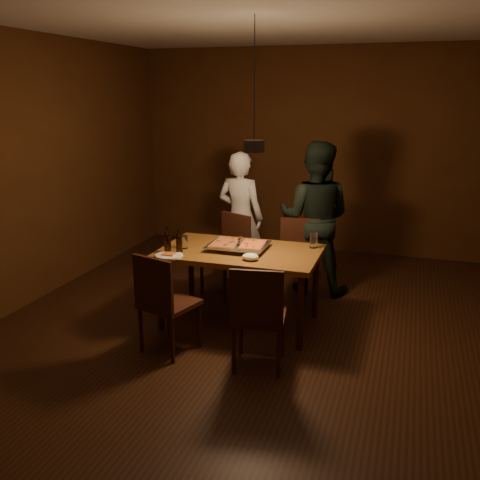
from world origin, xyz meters
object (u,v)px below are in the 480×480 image
(beer_bottle_a, at_px, (167,240))
(chair_far_left, at_px, (230,247))
(chair_near_right, at_px, (258,309))
(pendant_lamp, at_px, (254,145))
(chair_far_right, at_px, (299,253))
(diner_white, at_px, (240,217))
(pizza_tray, at_px, (238,247))
(plate_slice, at_px, (169,255))
(beer_bottle_b, at_px, (179,242))
(dining_table, at_px, (240,258))
(diner_dark, at_px, (315,218))
(chair_near_left, at_px, (162,295))

(beer_bottle_a, bearing_deg, chair_far_left, 76.71)
(chair_near_right, relative_size, pendant_lamp, 0.44)
(chair_far_right, relative_size, diner_white, 0.32)
(chair_far_left, bearing_deg, pizza_tray, 139.15)
(pizza_tray, xyz_separation_m, plate_slice, (-0.53, -0.42, -0.01))
(chair_far_right, bearing_deg, beer_bottle_b, 35.96)
(chair_far_right, distance_m, pizza_tray, 0.90)
(dining_table, height_order, diner_white, diner_white)
(beer_bottle_a, height_order, diner_dark, diner_dark)
(chair_far_right, height_order, plate_slice, chair_far_right)
(dining_table, bearing_deg, diner_white, 107.77)
(beer_bottle_a, xyz_separation_m, pendant_lamp, (0.80, 0.09, 0.89))
(chair_far_left, height_order, chair_near_left, same)
(pizza_tray, distance_m, diner_white, 1.25)
(chair_near_left, height_order, diner_dark, diner_dark)
(dining_table, xyz_separation_m, diner_white, (-0.39, 1.23, 0.10))
(chair_far_left, distance_m, plate_slice, 1.19)
(chair_far_right, xyz_separation_m, pizza_tray, (-0.45, -0.74, 0.24))
(chair_far_left, distance_m, chair_near_right, 1.78)
(chair_far_right, bearing_deg, dining_table, 49.35)
(chair_near_right, relative_size, beer_bottle_a, 1.99)
(pendant_lamp, bearing_deg, diner_dark, 76.51)
(chair_far_right, height_order, beer_bottle_b, beer_bottle_b)
(chair_near_left, bearing_deg, chair_far_right, 78.12)
(pendant_lamp, bearing_deg, diner_white, 112.27)
(dining_table, bearing_deg, beer_bottle_b, -152.65)
(dining_table, height_order, chair_far_right, chair_far_right)
(diner_dark, bearing_deg, chair_far_right, 77.31)
(beer_bottle_b, bearing_deg, diner_white, 85.62)
(pendant_lamp, bearing_deg, beer_bottle_b, -173.72)
(dining_table, relative_size, beer_bottle_b, 6.75)
(dining_table, height_order, chair_far_left, chair_far_left)
(chair_far_left, xyz_separation_m, plate_slice, (-0.18, -1.16, 0.22))
(chair_near_right, relative_size, pizza_tray, 0.88)
(beer_bottle_a, distance_m, pendant_lamp, 1.20)
(plate_slice, xyz_separation_m, diner_white, (0.16, 1.61, 0.01))
(chair_near_left, relative_size, beer_bottle_a, 2.15)
(chair_near_left, xyz_separation_m, pizza_tray, (0.41, 0.82, 0.24))
(chair_near_left, height_order, beer_bottle_b, beer_bottle_b)
(chair_near_left, bearing_deg, diner_white, 105.57)
(beer_bottle_a, relative_size, pendant_lamp, 0.22)
(plate_slice, height_order, pendant_lamp, pendant_lamp)
(chair_far_left, relative_size, pizza_tray, 1.01)
(pizza_tray, bearing_deg, beer_bottle_b, -143.75)
(dining_table, xyz_separation_m, plate_slice, (-0.56, -0.39, 0.08))
(chair_far_left, height_order, diner_white, diner_white)
(chair_far_left, relative_size, chair_near_left, 1.06)
(dining_table, relative_size, chair_far_right, 3.01)
(plate_slice, xyz_separation_m, diner_dark, (1.06, 1.52, 0.09))
(diner_white, relative_size, pendant_lamp, 1.40)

